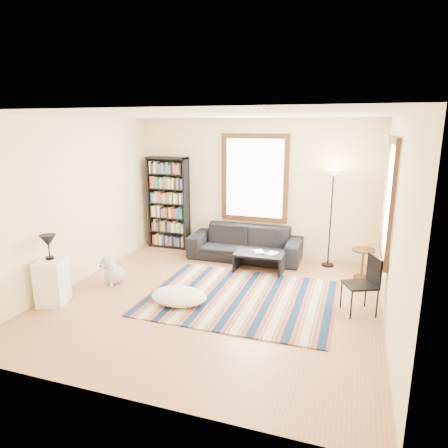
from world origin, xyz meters
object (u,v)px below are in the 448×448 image
(sofa, at_px, (245,243))
(bookshelf, at_px, (169,203))
(dog, at_px, (115,269))
(floor_cushion, at_px, (179,296))
(side_table, at_px, (362,264))
(folding_chair, at_px, (360,285))
(white_cabinet, at_px, (52,281))
(coffee_table, at_px, (259,262))
(floor_lamp, at_px, (331,219))

(sofa, relative_size, bookshelf, 1.13)
(sofa, height_order, dog, sofa)
(sofa, bearing_deg, dog, -133.23)
(floor_cushion, relative_size, side_table, 1.63)
(folding_chair, relative_size, dog, 1.68)
(folding_chair, xyz_separation_m, white_cabinet, (-4.45, -1.12, -0.08))
(sofa, xyz_separation_m, side_table, (2.27, -0.38, -0.06))
(side_table, bearing_deg, bookshelf, 171.00)
(sofa, height_order, coffee_table, sofa)
(floor_cushion, bearing_deg, folding_chair, 11.46)
(side_table, xyz_separation_m, white_cabinet, (-4.50, -2.56, 0.08))
(coffee_table, xyz_separation_m, side_table, (1.82, 0.26, 0.09))
(white_cabinet, bearing_deg, bookshelf, 63.26)
(floor_lamp, height_order, dog, floor_lamp)
(floor_lamp, bearing_deg, folding_chair, -73.41)
(floor_cushion, bearing_deg, side_table, 36.56)
(coffee_table, distance_m, side_table, 1.84)
(floor_lamp, distance_m, white_cabinet, 4.96)
(coffee_table, bearing_deg, floor_lamp, 31.60)
(sofa, height_order, white_cabinet, white_cabinet)
(side_table, distance_m, folding_chair, 1.45)
(sofa, relative_size, folding_chair, 2.62)
(bookshelf, xyz_separation_m, floor_lamp, (3.47, -0.17, -0.07))
(coffee_table, relative_size, side_table, 1.67)
(floor_cushion, xyz_separation_m, dog, (-1.39, 0.38, 0.15))
(folding_chair, bearing_deg, white_cabinet, 169.23)
(bookshelf, distance_m, floor_lamp, 3.48)
(floor_cushion, relative_size, dog, 1.71)
(coffee_table, height_order, floor_cushion, coffee_table)
(sofa, bearing_deg, coffee_table, -55.89)
(coffee_table, bearing_deg, bookshelf, 158.35)
(bookshelf, xyz_separation_m, floor_cushion, (1.43, -2.62, -0.89))
(sofa, distance_m, side_table, 2.30)
(sofa, xyz_separation_m, coffee_table, (0.45, -0.63, -0.15))
(sofa, bearing_deg, bookshelf, 170.49)
(coffee_table, distance_m, white_cabinet, 3.54)
(coffee_table, relative_size, folding_chair, 1.05)
(bookshelf, bearing_deg, white_cabinet, -97.19)
(coffee_table, height_order, folding_chair, folding_chair)
(side_table, bearing_deg, floor_lamp, 142.47)
(bookshelf, height_order, side_table, bookshelf)
(dog, bearing_deg, folding_chair, 12.06)
(floor_lamp, distance_m, folding_chair, 2.07)
(bookshelf, xyz_separation_m, folding_chair, (4.05, -2.09, -0.57))
(floor_lamp, height_order, folding_chair, floor_lamp)
(bookshelf, distance_m, side_table, 4.21)
(side_table, relative_size, dog, 1.05)
(bookshelf, height_order, white_cabinet, bookshelf)
(floor_cushion, xyz_separation_m, white_cabinet, (-1.84, -0.59, 0.24))
(side_table, distance_m, dog, 4.35)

